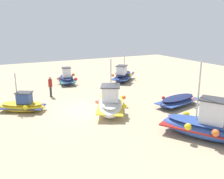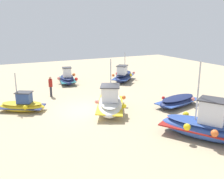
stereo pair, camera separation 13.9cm
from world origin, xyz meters
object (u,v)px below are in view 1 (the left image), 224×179
at_px(fishing_boat_1, 111,103).
at_px(person_walking, 50,85).
at_px(fishing_boat_3, 207,126).
at_px(fishing_boat_5, 67,78).
at_px(fishing_boat_0, 178,101).
at_px(fishing_boat_2, 123,76).
at_px(fishing_boat_4, 22,105).

bearing_deg(fishing_boat_1, person_walking, -124.28).
xyz_separation_m(fishing_boat_3, fishing_boat_5, (15.59, 2.85, -0.17)).
height_order(fishing_boat_3, person_walking, fishing_boat_3).
xyz_separation_m(fishing_boat_3, person_walking, (11.49, 5.45, 0.31)).
relative_size(fishing_boat_0, fishing_boat_5, 1.01).
bearing_deg(fishing_boat_1, fishing_boat_0, 104.45).
distance_m(fishing_boat_2, fishing_boat_5, 5.88).
height_order(fishing_boat_4, fishing_boat_5, fishing_boat_4).
height_order(fishing_boat_1, fishing_boat_5, fishing_boat_1).
bearing_deg(fishing_boat_2, fishing_boat_5, -63.78).
bearing_deg(fishing_boat_1, fishing_boat_2, 173.90).
bearing_deg(fishing_boat_0, fishing_boat_2, -105.87).
distance_m(fishing_boat_0, fishing_boat_2, 9.04).
distance_m(fishing_boat_2, person_walking, 8.53).
bearing_deg(fishing_boat_5, fishing_boat_2, 82.49).
relative_size(fishing_boat_3, fishing_boat_4, 1.48).
relative_size(fishing_boat_3, fishing_boat_5, 1.27).
height_order(fishing_boat_3, fishing_boat_4, fishing_boat_3).
bearing_deg(person_walking, fishing_boat_2, 46.10).
distance_m(fishing_boat_1, fishing_boat_2, 9.47).
distance_m(fishing_boat_3, person_walking, 12.73).
bearing_deg(fishing_boat_0, fishing_boat_3, 51.61).
xyz_separation_m(fishing_boat_1, fishing_boat_5, (9.59, 0.21, -0.13)).
height_order(fishing_boat_0, fishing_boat_2, fishing_boat_2).
distance_m(fishing_boat_0, fishing_boat_5, 11.97).
bearing_deg(fishing_boat_4, fishing_boat_1, 4.32).
bearing_deg(fishing_boat_1, fishing_boat_4, -88.44).
bearing_deg(fishing_boat_0, fishing_boat_1, -26.96).
xyz_separation_m(fishing_boat_4, person_walking, (2.72, -2.62, 0.53)).
height_order(fishing_boat_1, person_walking, fishing_boat_1).
xyz_separation_m(fishing_boat_0, fishing_boat_3, (-4.77, 2.28, 0.28)).
relative_size(fishing_boat_1, fishing_boat_5, 1.22).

